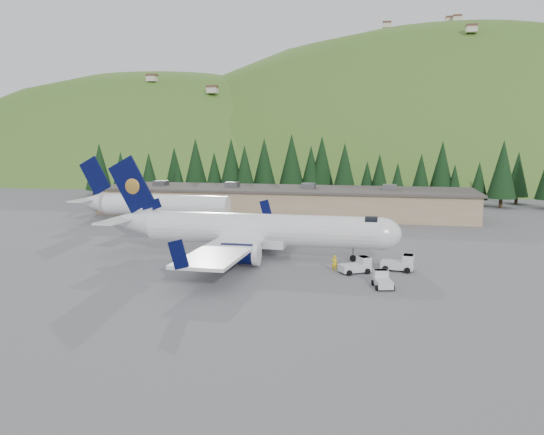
{
  "coord_description": "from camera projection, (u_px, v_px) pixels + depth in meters",
  "views": [
    {
      "loc": [
        14.87,
        -61.09,
        13.82
      ],
      "look_at": [
        0.0,
        6.0,
        4.0
      ],
      "focal_mm": 35.0,
      "sensor_mm": 36.0,
      "label": 1
    }
  ],
  "objects": [
    {
      "name": "tree_line",
      "position": [
        300.0,
        169.0,
        122.07
      ],
      "size": [
        112.76,
        17.89,
        14.43
      ],
      "color": "black",
      "rests_on": "ground"
    },
    {
      "name": "second_airliner",
      "position": [
        150.0,
        204.0,
        90.32
      ],
      "size": [
        27.5,
        11.0,
        10.05
      ],
      "color": "white",
      "rests_on": "ground"
    },
    {
      "name": "ground",
      "position": [
        261.0,
        257.0,
        64.19
      ],
      "size": [
        600.0,
        600.0,
        0.0
      ],
      "primitive_type": "plane",
      "color": "#5B5B60"
    },
    {
      "name": "hills",
      "position": [
        463.0,
        337.0,
        264.9
      ],
      "size": [
        614.0,
        330.0,
        300.0
      ],
      "color": "#3E641C",
      "rests_on": "ground"
    },
    {
      "name": "baggage_tug_c",
      "position": [
        382.0,
        280.0,
        50.76
      ],
      "size": [
        2.27,
        3.14,
        1.54
      ],
      "rotation": [
        0.0,
        0.0,
        1.8
      ],
      "color": "silver",
      "rests_on": "ground"
    },
    {
      "name": "terminal_building",
      "position": [
        283.0,
        201.0,
        101.62
      ],
      "size": [
        71.0,
        17.0,
        6.1
      ],
      "color": "#947F5D",
      "rests_on": "ground"
    },
    {
      "name": "airliner",
      "position": [
        253.0,
        230.0,
        63.96
      ],
      "size": [
        36.53,
        34.22,
        12.17
      ],
      "rotation": [
        0.0,
        0.0,
        -0.01
      ],
      "color": "white",
      "rests_on": "ground"
    },
    {
      "name": "baggage_tug_a",
      "position": [
        357.0,
        266.0,
        56.29
      ],
      "size": [
        3.59,
        3.11,
        1.72
      ],
      "rotation": [
        0.0,
        0.0,
        0.55
      ],
      "color": "silver",
      "rests_on": "ground"
    },
    {
      "name": "baggage_tug_b",
      "position": [
        400.0,
        263.0,
        57.15
      ],
      "size": [
        3.62,
        2.43,
        1.83
      ],
      "rotation": [
        0.0,
        0.0,
        -0.13
      ],
      "color": "silver",
      "rests_on": "ground"
    },
    {
      "name": "ramp_worker",
      "position": [
        334.0,
        263.0,
        56.9
      ],
      "size": [
        0.67,
        0.45,
        1.78
      ],
      "primitive_type": "imported",
      "rotation": [
        0.0,
        0.0,
        3.18
      ],
      "color": "gold",
      "rests_on": "ground"
    }
  ]
}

